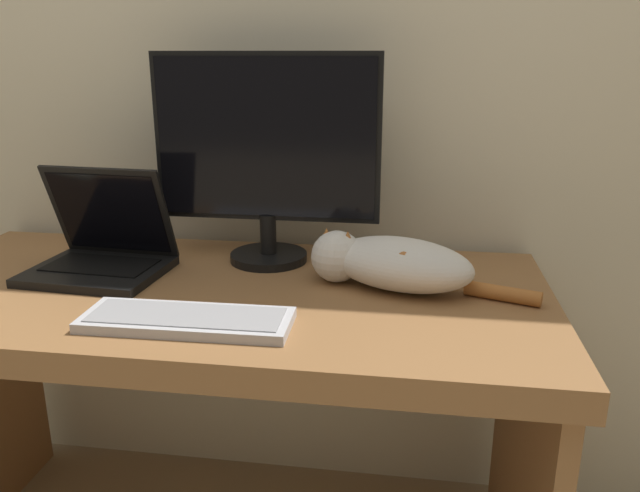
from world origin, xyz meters
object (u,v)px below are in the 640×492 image
laptop (102,252)px  external_keyboard (187,320)px  cat (391,262)px  monitor (266,153)px

laptop → external_keyboard: 0.40m
laptop → cat: 0.67m
laptop → external_keyboard: laptop is taller
laptop → cat: size_ratio=0.64×
external_keyboard → cat: (0.37, 0.26, 0.05)m
monitor → cat: size_ratio=1.10×
cat → monitor: bearing=173.7°
monitor → cat: (0.31, -0.14, -0.21)m
external_keyboard → cat: bearing=33.8°
monitor → cat: bearing=-25.2°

